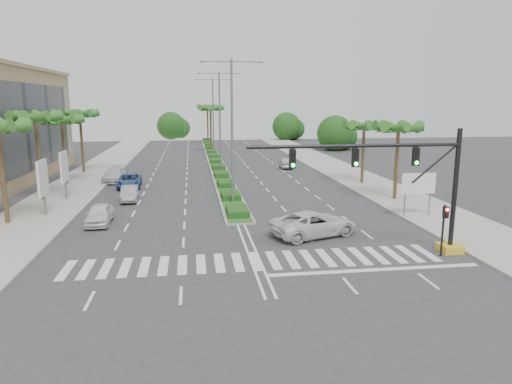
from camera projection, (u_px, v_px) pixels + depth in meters
ground at (256, 261)px, 25.16m from camera, size 160.00×160.00×0.00m
footpath_right at (375, 187)px, 46.65m from camera, size 6.00×120.00×0.15m
footpath_left at (65, 195)px, 42.48m from camera, size 6.00×120.00×0.15m
median at (214, 159)px, 68.83m from camera, size 2.20×75.00×0.20m
median_grass at (214, 158)px, 68.81m from camera, size 1.80×75.00×0.04m
signal_gantry at (418, 195)px, 25.75m from camera, size 12.60×1.20×7.20m
pedestrian_signal at (444, 222)px, 25.56m from camera, size 0.28×0.36×3.00m
direction_sign at (418, 185)px, 34.29m from camera, size 2.70×0.11×3.40m
billboard_near at (43, 179)px, 34.24m from camera, size 0.18×2.10×4.35m
billboard_far at (64, 167)px, 40.07m from camera, size 0.18×2.10×4.35m
palm_left_mid at (36, 120)px, 38.99m from camera, size 4.57×4.68×7.95m
palm_left_far at (62, 123)px, 46.87m from camera, size 4.57×4.68×7.35m
palm_left_end at (80, 116)px, 54.56m from camera, size 4.57×4.68×7.75m
palm_right_near at (399, 130)px, 39.52m from camera, size 4.57×4.68×7.05m
palm_right_far at (364, 128)px, 47.35m from camera, size 4.57×4.68×6.75m
palm_median_a at (211, 110)px, 77.15m from camera, size 4.57×4.68×8.05m
palm_median_b at (207, 109)px, 91.72m from camera, size 4.57×4.68×8.05m
streetlight_near at (232, 124)px, 37.42m from camera, size 5.10×0.25×12.00m
streetlight_mid at (220, 117)px, 52.95m from camera, size 5.10×0.25×12.00m
streetlight_far at (213, 114)px, 68.49m from camera, size 5.10×0.25×12.00m
car_parked_a at (99, 214)px, 32.66m from camera, size 1.77×4.19×1.41m
car_parked_b at (129, 193)px, 40.30m from camera, size 1.65×4.06×1.31m
car_parked_c at (129, 181)px, 46.46m from camera, size 2.50×5.02×1.37m
car_parked_d at (114, 175)px, 49.88m from camera, size 2.23×5.20×1.49m
car_crossing at (314, 224)px, 29.79m from camera, size 6.41×4.48×1.62m
car_right at (285, 163)px, 59.90m from camera, size 1.43×4.08×1.34m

